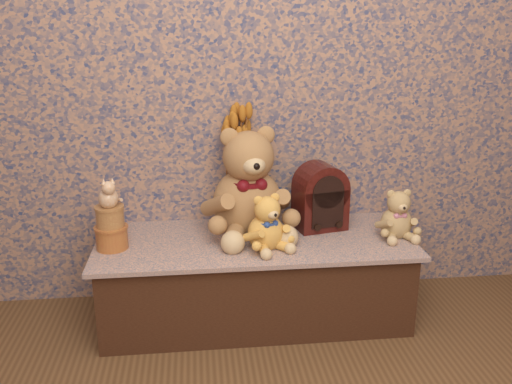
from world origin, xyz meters
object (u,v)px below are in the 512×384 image
Objects in this scene: teddy_small at (397,211)px; biscuit_tin_lower at (112,238)px; cat_figurine at (108,191)px; ceramic_vase at (235,206)px; teddy_medium at (266,219)px; teddy_large at (247,176)px; cathedral_radio at (320,196)px.

teddy_small is 1.77× the size of biscuit_tin_lower.
cat_figurine is at bearing 177.83° from teddy_small.
ceramic_vase is 1.31× the size of cat_figurine.
teddy_medium is at bearing -69.87° from ceramic_vase.
cat_figurine is at bearing -156.14° from ceramic_vase.
ceramic_vase reaches higher than biscuit_tin_lower.
biscuit_tin_lower is at bearing 177.83° from teddy_small.
teddy_large is 2.97× the size of ceramic_vase.
teddy_small is 0.36m from cathedral_radio.
ceramic_vase is at bearing 107.24° from teddy_large.
teddy_medium is 1.08× the size of teddy_small.
teddy_large is at bearing 169.16° from cathedral_radio.
cathedral_radio is 0.42m from ceramic_vase.
biscuit_tin_lower is 0.21m from cat_figurine.
teddy_large is 3.90× the size of cat_figurine.
teddy_large is at bearing 12.84° from biscuit_tin_lower.
cathedral_radio is at bearing -13.84° from ceramic_vase.
biscuit_tin_lower is at bearing 176.53° from cathedral_radio.
teddy_small is at bearing -16.34° from cat_figurine.
teddy_large is 1.69× the size of cathedral_radio.
cat_figurine is (0.00, 0.00, 0.21)m from biscuit_tin_lower.
biscuit_tin_lower is 1.00× the size of cat_figurine.
teddy_large is 2.04× the size of teddy_medium.
cat_figurine is at bearing 0.00° from biscuit_tin_lower.
teddy_medium is 0.33m from ceramic_vase.
teddy_small reaches higher than biscuit_tin_lower.
cathedral_radio is at bearing 13.59° from teddy_medium.
teddy_medium is at bearing -155.94° from cathedral_radio.
teddy_small is at bearing -18.81° from ceramic_vase.
cathedral_radio is 2.31× the size of biscuit_tin_lower.
teddy_medium is 0.83× the size of cathedral_radio.
teddy_large is 3.91× the size of biscuit_tin_lower.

